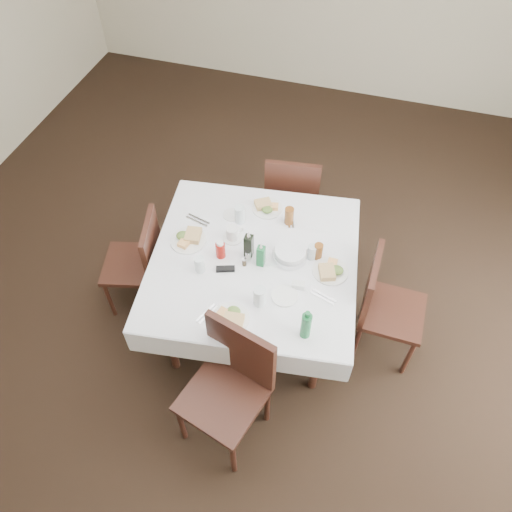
{
  "coord_description": "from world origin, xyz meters",
  "views": [
    {
      "loc": [
        0.79,
        -2.1,
        3.47
      ],
      "look_at": [
        0.16,
        0.0,
        0.8
      ],
      "focal_mm": 35.0,
      "sensor_mm": 36.0,
      "label": 1
    }
  ],
  "objects_px": {
    "chair_east": "(382,302)",
    "water_e": "(312,252)",
    "oil_cruet_green": "(261,255)",
    "ketchup_bottle": "(220,250)",
    "chair_north": "(292,192)",
    "chair_south": "(231,380)",
    "oil_cruet_dark": "(249,245)",
    "green_bottle": "(306,325)",
    "water_s": "(260,296)",
    "bread_basket": "(290,254)",
    "coffee_mug": "(233,234)",
    "water_n": "(240,214)",
    "chair_west": "(141,258)",
    "water_w": "(200,264)",
    "dining_table": "(254,265)"
  },
  "relations": [
    {
      "from": "chair_north",
      "to": "bread_basket",
      "type": "height_order",
      "value": "chair_north"
    },
    {
      "from": "chair_south",
      "to": "water_s",
      "type": "bearing_deg",
      "value": 85.2
    },
    {
      "from": "chair_west",
      "to": "ketchup_bottle",
      "type": "distance_m",
      "value": 0.73
    },
    {
      "from": "dining_table",
      "to": "green_bottle",
      "type": "xyz_separation_m",
      "value": [
        0.48,
        -0.49,
        0.18
      ]
    },
    {
      "from": "water_s",
      "to": "chair_south",
      "type": "bearing_deg",
      "value": -94.8
    },
    {
      "from": "bread_basket",
      "to": "coffee_mug",
      "type": "height_order",
      "value": "coffee_mug"
    },
    {
      "from": "water_s",
      "to": "ketchup_bottle",
      "type": "height_order",
      "value": "water_s"
    },
    {
      "from": "water_e",
      "to": "oil_cruet_dark",
      "type": "distance_m",
      "value": 0.44
    },
    {
      "from": "water_w",
      "to": "coffee_mug",
      "type": "height_order",
      "value": "water_w"
    },
    {
      "from": "chair_east",
      "to": "oil_cruet_dark",
      "type": "xyz_separation_m",
      "value": [
        -0.98,
        -0.03,
        0.33
      ]
    },
    {
      "from": "chair_south",
      "to": "water_w",
      "type": "distance_m",
      "value": 0.8
    },
    {
      "from": "water_w",
      "to": "oil_cruet_green",
      "type": "height_order",
      "value": "oil_cruet_green"
    },
    {
      "from": "oil_cruet_dark",
      "to": "green_bottle",
      "type": "bearing_deg",
      "value": -44.63
    },
    {
      "from": "chair_north",
      "to": "ketchup_bottle",
      "type": "relative_size",
      "value": 6.46
    },
    {
      "from": "chair_east",
      "to": "water_w",
      "type": "distance_m",
      "value": 1.31
    },
    {
      "from": "chair_south",
      "to": "water_e",
      "type": "bearing_deg",
      "value": 73.72
    },
    {
      "from": "dining_table",
      "to": "bread_basket",
      "type": "relative_size",
      "value": 6.68
    },
    {
      "from": "oil_cruet_green",
      "to": "ketchup_bottle",
      "type": "distance_m",
      "value": 0.29
    },
    {
      "from": "oil_cruet_green",
      "to": "ketchup_bottle",
      "type": "bearing_deg",
      "value": -177.76
    },
    {
      "from": "water_w",
      "to": "bread_basket",
      "type": "relative_size",
      "value": 0.52
    },
    {
      "from": "water_e",
      "to": "chair_east",
      "type": "bearing_deg",
      "value": -7.09
    },
    {
      "from": "chair_west",
      "to": "oil_cruet_green",
      "type": "height_order",
      "value": "oil_cruet_green"
    },
    {
      "from": "water_e",
      "to": "ketchup_bottle",
      "type": "relative_size",
      "value": 0.8
    },
    {
      "from": "coffee_mug",
      "to": "water_w",
      "type": "bearing_deg",
      "value": -109.71
    },
    {
      "from": "oil_cruet_dark",
      "to": "chair_west",
      "type": "bearing_deg",
      "value": -174.58
    },
    {
      "from": "bread_basket",
      "to": "green_bottle",
      "type": "relative_size",
      "value": 0.98
    },
    {
      "from": "chair_east",
      "to": "water_e",
      "type": "relative_size",
      "value": 7.98
    },
    {
      "from": "chair_south",
      "to": "bread_basket",
      "type": "xyz_separation_m",
      "value": [
        0.13,
        0.91,
        0.22
      ]
    },
    {
      "from": "dining_table",
      "to": "chair_south",
      "type": "height_order",
      "value": "chair_south"
    },
    {
      "from": "water_n",
      "to": "oil_cruet_dark",
      "type": "relative_size",
      "value": 0.6
    },
    {
      "from": "chair_south",
      "to": "oil_cruet_dark",
      "type": "distance_m",
      "value": 0.92
    },
    {
      "from": "coffee_mug",
      "to": "green_bottle",
      "type": "xyz_separation_m",
      "value": [
        0.68,
        -0.63,
        0.06
      ]
    },
    {
      "from": "chair_south",
      "to": "water_n",
      "type": "relative_size",
      "value": 7.06
    },
    {
      "from": "dining_table",
      "to": "water_n",
      "type": "relative_size",
      "value": 11.33
    },
    {
      "from": "chair_west",
      "to": "green_bottle",
      "type": "bearing_deg",
      "value": -17.76
    },
    {
      "from": "oil_cruet_dark",
      "to": "green_bottle",
      "type": "distance_m",
      "value": 0.74
    },
    {
      "from": "chair_north",
      "to": "oil_cruet_green",
      "type": "height_order",
      "value": "oil_cruet_green"
    },
    {
      "from": "chair_north",
      "to": "chair_south",
      "type": "bearing_deg",
      "value": -88.21
    },
    {
      "from": "chair_north",
      "to": "ketchup_bottle",
      "type": "xyz_separation_m",
      "value": [
        -0.28,
        -1.01,
        0.29
      ]
    },
    {
      "from": "oil_cruet_green",
      "to": "chair_north",
      "type": "bearing_deg",
      "value": 90.7
    },
    {
      "from": "water_w",
      "to": "chair_north",
      "type": "bearing_deg",
      "value": 72.4
    },
    {
      "from": "chair_north",
      "to": "ketchup_bottle",
      "type": "height_order",
      "value": "chair_north"
    },
    {
      "from": "oil_cruet_dark",
      "to": "green_bottle",
      "type": "height_order",
      "value": "green_bottle"
    },
    {
      "from": "oil_cruet_dark",
      "to": "ketchup_bottle",
      "type": "xyz_separation_m",
      "value": [
        -0.19,
        -0.07,
        -0.03
      ]
    },
    {
      "from": "dining_table",
      "to": "coffee_mug",
      "type": "height_order",
      "value": "coffee_mug"
    },
    {
      "from": "chair_east",
      "to": "ketchup_bottle",
      "type": "distance_m",
      "value": 1.2
    },
    {
      "from": "chair_east",
      "to": "coffee_mug",
      "type": "distance_m",
      "value": 1.17
    },
    {
      "from": "water_w",
      "to": "water_e",
      "type": "bearing_deg",
      "value": 25.08
    },
    {
      "from": "oil_cruet_dark",
      "to": "oil_cruet_green",
      "type": "xyz_separation_m",
      "value": [
        0.1,
        -0.06,
        -0.01
      ]
    },
    {
      "from": "chair_east",
      "to": "chair_north",
      "type": "bearing_deg",
      "value": 134.25
    }
  ]
}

